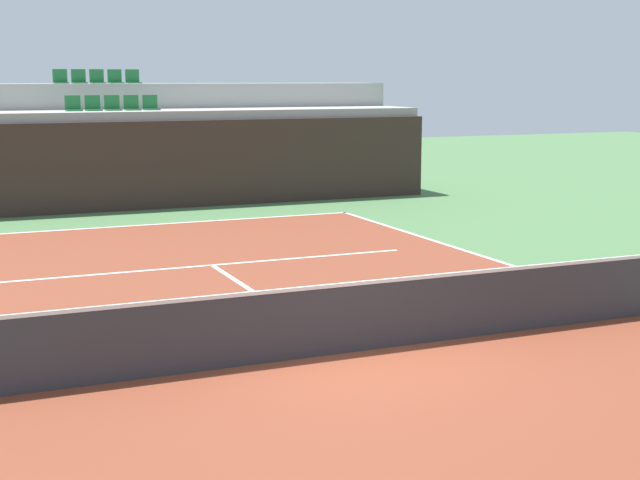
{
  "coord_description": "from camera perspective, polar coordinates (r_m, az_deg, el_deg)",
  "views": [
    {
      "loc": [
        -5.04,
        -10.85,
        3.66
      ],
      "look_at": [
        0.45,
        2.0,
        1.2
      ],
      "focal_mm": 51.62,
      "sensor_mm": 36.0,
      "label": 1
    }
  ],
  "objects": [
    {
      "name": "ground_plane",
      "position": [
        12.51,
        1.72,
        -7.03
      ],
      "size": [
        80.0,
        80.0,
        0.0
      ],
      "primitive_type": "plane",
      "color": "#477042"
    },
    {
      "name": "court_surface",
      "position": [
        12.51,
        1.72,
        -7.01
      ],
      "size": [
        11.0,
        24.0,
        0.01
      ],
      "primitive_type": "cube",
      "color": "brown",
      "rests_on": "ground_plane"
    },
    {
      "name": "baseline_far",
      "position": [
        23.63,
        -10.54,
        0.94
      ],
      "size": [
        11.0,
        0.1,
        0.0
      ],
      "primitive_type": "cube",
      "color": "white",
      "rests_on": "court_surface"
    },
    {
      "name": "service_line_far",
      "position": [
        18.34,
        -6.71,
        -1.56
      ],
      "size": [
        8.26,
        0.1,
        0.0
      ],
      "primitive_type": "cube",
      "color": "white",
      "rests_on": "court_surface"
    },
    {
      "name": "centre_service_line",
      "position": [
        15.36,
        -3.3,
        -3.77
      ],
      "size": [
        0.1,
        6.4,
        0.0
      ],
      "primitive_type": "cube",
      "color": "white",
      "rests_on": "court_surface"
    },
    {
      "name": "back_wall",
      "position": [
        26.29,
        -12.01,
        4.49
      ],
      "size": [
        18.74,
        0.3,
        2.48
      ],
      "primitive_type": "cube",
      "color": "#33231E",
      "rests_on": "ground_plane"
    },
    {
      "name": "stands_tier_lower",
      "position": [
        27.6,
        -12.57,
        4.99
      ],
      "size": [
        18.74,
        2.4,
        2.74
      ],
      "primitive_type": "cube",
      "color": "#9E9E99",
      "rests_on": "ground_plane"
    },
    {
      "name": "stands_tier_upper",
      "position": [
        29.93,
        -13.46,
        6.06
      ],
      "size": [
        18.74,
        2.4,
        3.5
      ],
      "primitive_type": "cube",
      "color": "#9E9E99",
      "rests_on": "ground_plane"
    },
    {
      "name": "seating_row_lower",
      "position": [
        27.61,
        -12.73,
        8.1
      ],
      "size": [
        2.68,
        0.44,
        0.44
      ],
      "color": "#1E6633",
      "rests_on": "stands_tier_lower"
    },
    {
      "name": "seating_row_upper",
      "position": [
        29.96,
        -13.64,
        9.65
      ],
      "size": [
        2.68,
        0.44,
        0.44
      ],
      "color": "#1E6633",
      "rests_on": "stands_tier_upper"
    },
    {
      "name": "tennis_net",
      "position": [
        12.37,
        1.74,
        -4.78
      ],
      "size": [
        11.08,
        0.08,
        1.07
      ],
      "color": "black",
      "rests_on": "court_surface"
    }
  ]
}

